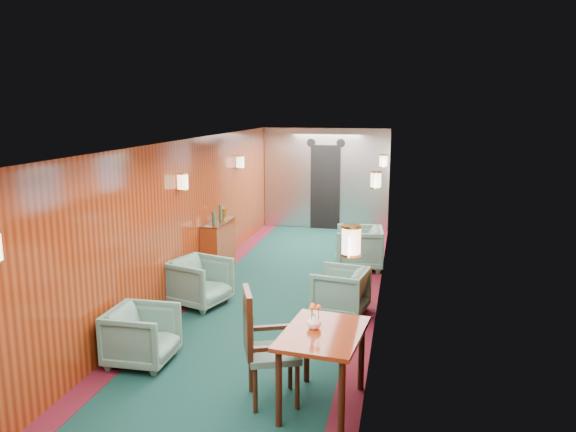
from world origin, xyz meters
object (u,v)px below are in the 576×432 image
object	(u,v)px
credenza	(218,246)
armchair_right_far	(359,248)
dining_table	(323,344)
armchair_left_far	(200,282)
side_chair	(262,342)
armchair_left_near	(142,336)
armchair_right_near	(340,291)

from	to	relation	value
credenza	armchair_right_far	xyz separation A→B (m)	(2.41, 0.75, -0.09)
dining_table	armchair_left_far	world-z (taller)	dining_table
dining_table	credenza	xyz separation A→B (m)	(-2.45, 4.13, -0.19)
credenza	armchair_right_far	distance (m)	2.52
side_chair	armchair_right_far	bearing A→B (deg)	62.25
dining_table	armchair_right_far	bearing A→B (deg)	97.16
armchair_left_far	armchair_right_far	distance (m)	3.22
dining_table	side_chair	world-z (taller)	side_chair
credenza	armchair_left_far	distance (m)	1.68
armchair_left_far	armchair_right_far	size ratio (longest dim) A/B	0.92
dining_table	side_chair	distance (m)	0.60
dining_table	armchair_left_near	xyz separation A→B (m)	(-2.16, 0.54, -0.33)
side_chair	armchair_right_near	bearing A→B (deg)	58.01
credenza	armchair_right_near	bearing A→B (deg)	-34.08
armchair_left_near	armchair_left_far	distance (m)	1.94
credenza	armchair_left_near	xyz separation A→B (m)	(0.29, -3.59, -0.14)
dining_table	armchair_left_near	world-z (taller)	dining_table
armchair_right_near	armchair_right_far	distance (m)	2.33
dining_table	armchair_right_near	distance (m)	2.58
armchair_right_far	armchair_right_near	bearing A→B (deg)	-7.37
side_chair	armchair_left_far	bearing A→B (deg)	101.23
armchair_left_far	credenza	bearing A→B (deg)	26.91
armchair_left_near	armchair_right_near	size ratio (longest dim) A/B	0.99
armchair_left_near	armchair_right_far	xyz separation A→B (m)	(2.12, 4.34, 0.05)
side_chair	credenza	size ratio (longest dim) A/B	0.97
dining_table	armchair_right_far	distance (m)	4.89
dining_table	side_chair	xyz separation A→B (m)	(-0.60, -0.01, -0.03)
armchair_left_near	armchair_right_near	xyz separation A→B (m)	(2.04, 2.01, 0.00)
side_chair	armchair_left_near	bearing A→B (deg)	139.38
armchair_right_far	armchair_left_far	bearing A→B (deg)	-47.36
credenza	armchair_right_far	bearing A→B (deg)	17.25
armchair_right_far	armchair_left_near	bearing A→B (deg)	-31.56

